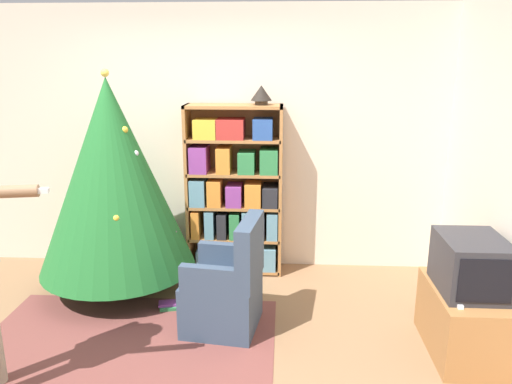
{
  "coord_description": "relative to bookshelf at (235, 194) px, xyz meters",
  "views": [
    {
      "loc": [
        0.75,
        -3.08,
        2.11
      ],
      "look_at": [
        0.53,
        0.81,
        1.05
      ],
      "focal_mm": 35.0,
      "sensor_mm": 36.0,
      "label": 1
    }
  ],
  "objects": [
    {
      "name": "book_pile_near_tree",
      "position": [
        -0.51,
        -0.83,
        -0.78
      ],
      "size": [
        0.2,
        0.18,
        0.05
      ],
      "color": "#2D7A42",
      "rests_on": "ground_plane"
    },
    {
      "name": "tv_stand",
      "position": [
        1.8,
        -1.35,
        -0.56
      ],
      "size": [
        0.49,
        0.8,
        0.5
      ],
      "color": "#996638",
      "rests_on": "ground_plane"
    },
    {
      "name": "television",
      "position": [
        1.8,
        -1.36,
        -0.11
      ],
      "size": [
        0.43,
        0.56,
        0.39
      ],
      "color": "#28282D",
      "rests_on": "tv_stand"
    },
    {
      "name": "table_lamp",
      "position": [
        0.25,
        0.01,
        0.97
      ],
      "size": [
        0.2,
        0.2,
        0.18
      ],
      "color": "#473828",
      "rests_on": "bookshelf"
    },
    {
      "name": "game_remote",
      "position": [
        1.66,
        -1.59,
        -0.3
      ],
      "size": [
        0.04,
        0.12,
        0.02
      ],
      "color": "white",
      "rests_on": "tv_stand"
    },
    {
      "name": "bookshelf",
      "position": [
        0.0,
        0.0,
        0.0
      ],
      "size": [
        0.93,
        0.32,
        1.67
      ],
      "color": "#A8703D",
      "rests_on": "ground_plane"
    },
    {
      "name": "wall_back",
      "position": [
        -0.28,
        0.24,
        0.5
      ],
      "size": [
        8.0,
        0.1,
        2.6
      ],
      "color": "beige",
      "rests_on": "ground_plane"
    },
    {
      "name": "area_rug",
      "position": [
        -0.7,
        -1.55,
        -0.8
      ],
      "size": [
        2.25,
        1.77,
        0.01
      ],
      "color": "brown",
      "rests_on": "ground_plane"
    },
    {
      "name": "christmas_tree",
      "position": [
        -1.04,
        -0.47,
        0.28
      ],
      "size": [
        1.4,
        1.4,
        2.01
      ],
      "color": "#4C3323",
      "rests_on": "ground_plane"
    },
    {
      "name": "ground_plane",
      "position": [
        -0.28,
        -1.62,
        -0.8
      ],
      "size": [
        14.0,
        14.0,
        0.0
      ],
      "primitive_type": "plane",
      "color": "#846042"
    },
    {
      "name": "armchair",
      "position": [
        0.04,
        -1.11,
        -0.48
      ],
      "size": [
        0.64,
        0.63,
        0.92
      ],
      "rotation": [
        0.0,
        0.0,
        -1.71
      ],
      "color": "#334256",
      "rests_on": "ground_plane"
    }
  ]
}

